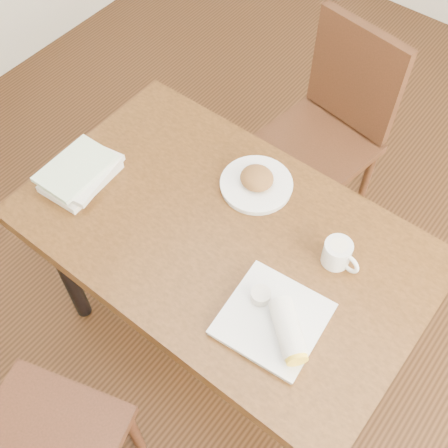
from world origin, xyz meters
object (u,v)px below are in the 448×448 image
Objects in this scene: plate_scone at (257,182)px; book_stack at (81,173)px; table at (224,248)px; plate_burrito at (277,322)px; coffee_mug at (338,253)px; chair_far at (330,124)px.

plate_scone reaches higher than book_stack.
table is 4.31× the size of plate_burrito.
plate_burrito reaches higher than coffee_mug.
coffee_mug reaches higher than plate_scone.
coffee_mug reaches higher than table.
table is at bearing -81.88° from plate_scone.
plate_burrito is 1.11× the size of book_stack.
plate_scone is (0.04, -0.58, 0.23)m from chair_far.
plate_burrito is at bearing -93.57° from coffee_mug.
chair_far is at bearing 111.87° from plate_burrito.
plate_scone is at bearing 132.87° from plate_burrito.
plate_burrito is (0.31, -0.15, 0.11)m from table.
plate_burrito is (-0.02, -0.28, -0.02)m from coffee_mug.
table is at bearing 153.35° from plate_burrito.
chair_far is 7.70× the size of coffee_mug.
coffee_mug is at bearing 16.70° from book_stack.
coffee_mug is (0.32, 0.13, 0.13)m from table.
coffee_mug is at bearing -13.00° from plate_scone.
table is 0.36m from plate_burrito.
book_stack is at bearing -115.07° from chair_far.
table is at bearing 13.55° from book_stack.
book_stack is (-0.82, -0.25, -0.01)m from coffee_mug.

